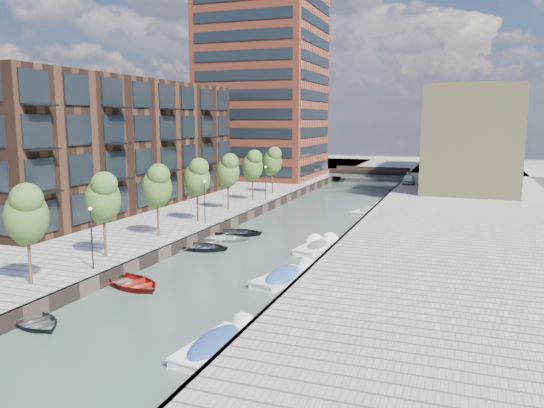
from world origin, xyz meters
The scene contains 32 objects.
water centered at (0.00, 40.00, 0.00)m, with size 300.00×300.00×0.00m, color #38473F.
quay_left centered at (-36.00, 40.00, 0.50)m, with size 60.00×140.00×1.00m, color gray.
quay_right centered at (16.00, 40.00, 0.50)m, with size 20.00×140.00×1.00m, color gray.
quay_wall_left centered at (-6.10, 40.00, 0.50)m, with size 0.25×140.00×1.00m, color #332823.
quay_wall_right centered at (6.10, 40.00, 0.50)m, with size 0.25×140.00×1.00m, color #332823.
far_closure centered at (0.00, 100.00, 0.50)m, with size 80.00×40.00×1.00m, color gray.
apartment_block centered at (-20.00, 30.00, 8.00)m, with size 8.00×38.00×14.00m, color black.
tower centered at (-17.00, 65.00, 16.00)m, with size 18.00×18.00×30.00m, color brown.
tan_block_near centered at (16.00, 62.00, 8.00)m, with size 12.00×25.00×14.00m, color #97875C.
tan_block_far centered at (16.00, 88.00, 9.00)m, with size 12.00×20.00×16.00m, color #97875C.
bridge centered at (0.00, 72.00, 1.39)m, with size 13.00×6.00×1.30m.
tree_0 centered at (-8.50, 4.00, 5.31)m, with size 2.50×2.50×5.95m.
tree_1 centered at (-8.50, 11.00, 5.31)m, with size 2.50×2.50×5.95m.
tree_2 centered at (-8.50, 18.00, 5.31)m, with size 2.50×2.50×5.95m.
tree_3 centered at (-8.50, 25.00, 5.31)m, with size 2.50×2.50×5.95m.
tree_4 centered at (-8.50, 32.00, 5.31)m, with size 2.50×2.50×5.95m.
tree_5 centered at (-8.50, 39.00, 5.31)m, with size 2.50×2.50×5.95m.
tree_6 centered at (-8.50, 46.00, 5.31)m, with size 2.50×2.50×5.95m.
lamp_0 centered at (-7.20, 8.00, 3.51)m, with size 0.24×0.24×4.12m.
lamp_1 centered at (-7.20, 24.00, 3.51)m, with size 0.24×0.24×4.12m.
lamp_2 centered at (-7.20, 40.00, 3.51)m, with size 0.24×0.24×4.12m.
sloop_0 centered at (-5.40, 1.00, 0.00)m, with size 2.90×4.06×0.84m, color black.
sloop_1 centered at (-4.75, 18.50, 0.00)m, with size 3.43×4.80×0.99m, color black.
sloop_2 centered at (-4.30, 8.21, 0.00)m, with size 3.51×4.92×1.02m, color maroon.
sloop_3 centered at (-4.22, 22.24, 0.00)m, with size 2.96×4.14×0.86m, color #BABAB8.
sloop_4 centered at (-4.25, 24.69, 0.00)m, with size 3.49×4.89×1.01m, color black.
motorboat_0 centered at (4.95, 1.83, 0.21)m, with size 2.46×5.44×1.75m.
motorboat_1 centered at (4.17, 22.10, 0.19)m, with size 3.03×4.87×1.54m.
motorboat_2 centered at (4.35, 22.31, 0.10)m, with size 2.77×5.58×1.78m.
motorboat_3 centered at (4.56, 13.09, 0.22)m, with size 3.35×5.85×1.85m.
motorboat_4 centered at (5.38, 40.92, 0.22)m, with size 3.33×5.67×1.79m.
car centered at (7.50, 62.29, 1.71)m, with size 1.68×4.18×1.42m, color silver.
Camera 1 is at (15.43, -19.65, 10.74)m, focal length 35.00 mm.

